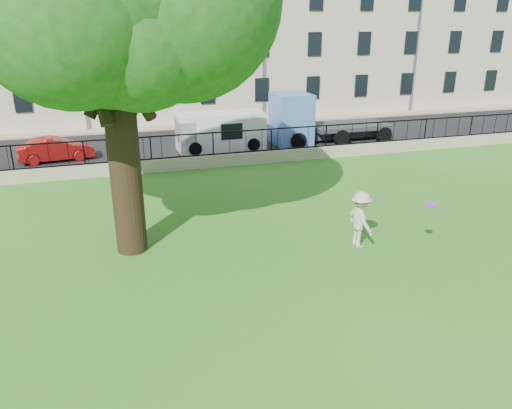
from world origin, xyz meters
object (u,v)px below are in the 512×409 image
object	(u,v)px
red_sedan	(56,149)
white_van	(221,131)
blue_truck	(330,117)
frisbee	(431,205)
man	(360,220)

from	to	relation	value
red_sedan	white_van	distance (m)	8.66
red_sedan	blue_truck	xyz separation A→B (m)	(15.30, 0.00, 0.85)
frisbee	white_van	xyz separation A→B (m)	(-2.94, 15.05, -0.68)
man	blue_truck	distance (m)	14.77
man	red_sedan	size ratio (longest dim) A/B	0.50
blue_truck	frisbee	bearing A→B (deg)	-104.07
man	white_van	world-z (taller)	white_van
frisbee	blue_truck	distance (m)	15.50
white_van	blue_truck	xyz separation A→B (m)	(6.65, 0.00, 0.45)
red_sedan	blue_truck	bearing A→B (deg)	-97.67
white_van	man	bearing A→B (deg)	-85.04
white_van	blue_truck	bearing A→B (deg)	-0.58
white_van	frisbee	bearing A→B (deg)	-79.54
man	red_sedan	xyz separation A→B (m)	(-9.99, 13.77, -0.32)
frisbee	red_sedan	world-z (taller)	frisbee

